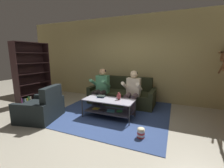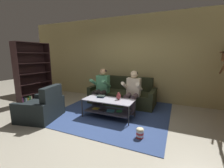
{
  "view_description": "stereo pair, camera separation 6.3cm",
  "coord_description": "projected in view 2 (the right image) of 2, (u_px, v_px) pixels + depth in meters",
  "views": [
    {
      "loc": [
        1.63,
        -2.74,
        1.58
      ],
      "look_at": [
        0.07,
        0.94,
        0.81
      ],
      "focal_mm": 24.0,
      "sensor_mm": 36.0,
      "label": 1
    },
    {
      "loc": [
        1.69,
        -2.71,
        1.58
      ],
      "look_at": [
        0.07,
        0.94,
        0.81
      ],
      "focal_mm": 24.0,
      "sensor_mm": 36.0,
      "label": 2
    }
  ],
  "objects": [
    {
      "name": "back_partition",
      "position": [
        128.0,
        59.0,
        5.34
      ],
      "size": [
        8.4,
        0.12,
        2.9
      ],
      "primitive_type": "cube",
      "color": "tan",
      "rests_on": "ground"
    },
    {
      "name": "area_rug",
      "position": [
        115.0,
        111.0,
        4.33
      ],
      "size": [
        3.0,
        3.16,
        0.01
      ],
      "color": "navy",
      "rests_on": "ground"
    },
    {
      "name": "couch",
      "position": [
        122.0,
        95.0,
        4.95
      ],
      "size": [
        2.11,
        0.89,
        0.87
      ],
      "color": "#292E1B",
      "rests_on": "ground"
    },
    {
      "name": "bookshelf",
      "position": [
        32.0,
        76.0,
        5.03
      ],
      "size": [
        0.47,
        1.17,
        1.99
      ],
      "color": "#301C1D",
      "rests_on": "ground"
    },
    {
      "name": "ground",
      "position": [
        93.0,
        126.0,
        3.41
      ],
      "size": [
        16.8,
        16.8,
        0.0
      ],
      "primitive_type": "plane",
      "color": "#ACA591"
    },
    {
      "name": "person_seated_right",
      "position": [
        133.0,
        90.0,
        4.21
      ],
      "size": [
        0.5,
        0.58,
        1.15
      ],
      "color": "#5B484B",
      "rests_on": "ground"
    },
    {
      "name": "vase",
      "position": [
        119.0,
        96.0,
        3.77
      ],
      "size": [
        0.11,
        0.11,
        0.18
      ],
      "color": "#923538",
      "rests_on": "coffee_table"
    },
    {
      "name": "popcorn_tub",
      "position": [
        140.0,
        133.0,
        2.89
      ],
      "size": [
        0.15,
        0.15,
        0.21
      ],
      "color": "red",
      "rests_on": "ground"
    },
    {
      "name": "coffee_table",
      "position": [
        108.0,
        106.0,
        3.83
      ],
      "size": [
        1.29,
        0.56,
        0.48
      ],
      "color": "#B7B5C7",
      "rests_on": "ground"
    },
    {
      "name": "person_seated_left",
      "position": [
        101.0,
        86.0,
        4.61
      ],
      "size": [
        0.5,
        0.58,
        1.18
      ],
      "color": "#2F2626",
      "rests_on": "ground"
    },
    {
      "name": "armchair",
      "position": [
        42.0,
        108.0,
        3.76
      ],
      "size": [
        1.03,
        1.09,
        0.85
      ],
      "color": "black",
      "rests_on": "ground"
    },
    {
      "name": "book_stack",
      "position": [
        101.0,
        96.0,
        4.0
      ],
      "size": [
        0.23,
        0.22,
        0.04
      ],
      "color": "#275FAB",
      "rests_on": "coffee_table"
    }
  ]
}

